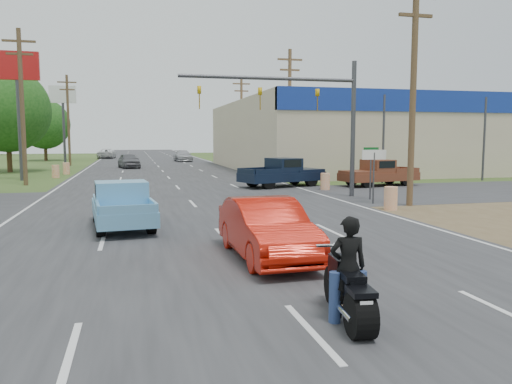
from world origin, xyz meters
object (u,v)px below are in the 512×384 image
object	(u,v)px
motorcycle	(349,293)
blue_pickup	(122,204)
distant_car_white	(107,154)
brown_pickup	(377,173)
distant_car_silver	(183,156)
distant_car_grey	(129,161)
rider	(348,273)
navy_pickup	(284,172)
red_convertible	(267,229)

from	to	relation	value
motorcycle	blue_pickup	distance (m)	10.93
distant_car_white	brown_pickup	bearing A→B (deg)	114.82
brown_pickup	distant_car_silver	distance (m)	38.44
distant_car_grey	distant_car_white	bearing A→B (deg)	87.77
rider	distant_car_grey	xyz separation A→B (m)	(-3.80, 45.60, -0.07)
motorcycle	rider	bearing A→B (deg)	90.00
distant_car_silver	distant_car_white	size ratio (longest dim) A/B	0.97
distant_car_grey	brown_pickup	bearing A→B (deg)	-66.48
navy_pickup	rider	bearing A→B (deg)	-33.32
motorcycle	navy_pickup	world-z (taller)	navy_pickup
red_convertible	navy_pickup	bearing A→B (deg)	69.94
red_convertible	navy_pickup	world-z (taller)	navy_pickup
rider	motorcycle	bearing A→B (deg)	90.00
distant_car_grey	navy_pickup	bearing A→B (deg)	-76.78
rider	distant_car_grey	world-z (taller)	rider
blue_pickup	navy_pickup	bearing A→B (deg)	46.54
red_convertible	brown_pickup	bearing A→B (deg)	53.30
brown_pickup	red_convertible	bearing A→B (deg)	134.02
navy_pickup	brown_pickup	bearing A→B (deg)	61.64
rider	distant_car_silver	size ratio (longest dim) A/B	0.33
rider	distant_car_silver	distance (m)	59.20
blue_pickup	brown_pickup	size ratio (longest dim) A/B	0.92
distant_car_white	motorcycle	bearing A→B (deg)	99.78
navy_pickup	distant_car_silver	bearing A→B (deg)	165.54
distant_car_silver	brown_pickup	bearing A→B (deg)	-79.92
blue_pickup	distant_car_silver	xyz separation A→B (m)	(6.88, 48.94, -0.07)
navy_pickup	distant_car_white	bearing A→B (deg)	176.05
motorcycle	distant_car_silver	xyz separation A→B (m)	(3.08, 59.19, 0.22)
distant_car_grey	distant_car_silver	world-z (taller)	distant_car_grey
navy_pickup	distant_car_grey	world-z (taller)	navy_pickup
blue_pickup	distant_car_grey	size ratio (longest dim) A/B	1.09
blue_pickup	distant_car_white	bearing A→B (deg)	87.40
motorcycle	distant_car_white	world-z (taller)	distant_car_white
rider	distant_car_grey	distance (m)	45.76
distant_car_silver	distant_car_grey	bearing A→B (deg)	-120.03
blue_pickup	navy_pickup	world-z (taller)	navy_pickup
distant_car_grey	distant_car_silver	bearing A→B (deg)	53.41
motorcycle	blue_pickup	size ratio (longest dim) A/B	0.47
blue_pickup	red_convertible	bearing A→B (deg)	-62.54
brown_pickup	distant_car_white	distance (m)	53.74
blue_pickup	distant_car_white	size ratio (longest dim) A/B	0.95
motorcycle	rider	world-z (taller)	rider
red_convertible	blue_pickup	bearing A→B (deg)	121.54
blue_pickup	brown_pickup	bearing A→B (deg)	30.60
motorcycle	brown_pickup	size ratio (longest dim) A/B	0.43
red_convertible	distant_car_silver	world-z (taller)	red_convertible
rider	red_convertible	bearing A→B (deg)	-81.38
motorcycle	rider	distance (m)	0.33
rider	blue_pickup	size ratio (longest dim) A/B	0.34
blue_pickup	brown_pickup	xyz separation A→B (m)	(15.63, 11.52, 0.05)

